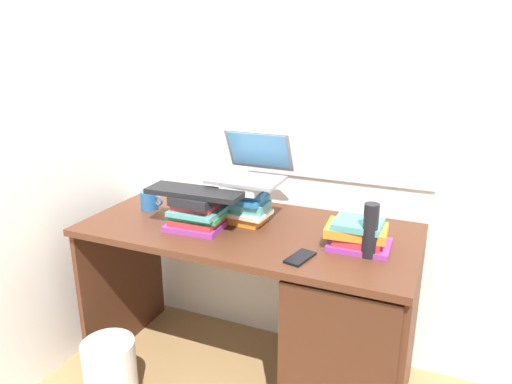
% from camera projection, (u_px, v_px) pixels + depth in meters
% --- Properties ---
extents(ground_plane, '(6.00, 6.00, 0.00)m').
position_uv_depth(ground_plane, '(249.00, 373.00, 2.30)').
color(ground_plane, '#9E7A4C').
extents(wall_back, '(6.00, 0.06, 2.60)m').
position_uv_depth(wall_back, '(282.00, 96.00, 2.24)').
color(wall_back, white).
rests_on(wall_back, ground).
extents(wall_left, '(0.05, 6.00, 2.60)m').
position_uv_depth(wall_left, '(72.00, 96.00, 2.25)').
color(wall_left, silver).
rests_on(wall_left, ground).
extents(desk, '(1.45, 0.69, 0.77)m').
position_uv_depth(desk, '(326.00, 318.00, 2.01)').
color(desk, '#4C2819').
rests_on(desk, ground).
extents(book_stack_tall, '(0.22, 0.19, 0.19)m').
position_uv_depth(book_stack_tall, '(245.00, 202.00, 2.10)').
color(book_stack_tall, orange).
rests_on(book_stack_tall, desk).
extents(book_stack_keyboard_riser, '(0.25, 0.20, 0.15)m').
position_uv_depth(book_stack_keyboard_riser, '(197.00, 213.00, 2.03)').
color(book_stack_keyboard_riser, '#8C338C').
rests_on(book_stack_keyboard_riser, desk).
extents(book_stack_side, '(0.26, 0.19, 0.11)m').
position_uv_depth(book_stack_side, '(358.00, 234.00, 1.85)').
color(book_stack_side, '#8C338C').
rests_on(book_stack_side, desk).
extents(laptop, '(0.31, 0.30, 0.20)m').
position_uv_depth(laptop, '(251.00, 167.00, 2.11)').
color(laptop, gray).
rests_on(laptop, book_stack_tall).
extents(keyboard, '(0.42, 0.15, 0.02)m').
position_uv_depth(keyboard, '(195.00, 192.00, 2.00)').
color(keyboard, black).
rests_on(keyboard, book_stack_keyboard_riser).
extents(computer_mouse, '(0.06, 0.10, 0.04)m').
position_uv_depth(computer_mouse, '(334.00, 233.00, 1.95)').
color(computer_mouse, '#A5A8AD').
rests_on(computer_mouse, desk).
extents(mug, '(0.12, 0.08, 0.09)m').
position_uv_depth(mug, '(149.00, 200.00, 2.27)').
color(mug, '#265999').
rests_on(mug, desk).
extents(water_bottle, '(0.06, 0.06, 0.21)m').
position_uv_depth(water_bottle, '(370.00, 231.00, 1.75)').
color(water_bottle, black).
rests_on(water_bottle, desk).
extents(cell_phone, '(0.09, 0.15, 0.01)m').
position_uv_depth(cell_phone, '(300.00, 258.00, 1.76)').
color(cell_phone, black).
rests_on(cell_phone, desk).
extents(wastebasket, '(0.23, 0.23, 0.30)m').
position_uv_depth(wastebasket, '(111.00, 372.00, 2.08)').
color(wastebasket, silver).
rests_on(wastebasket, ground).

